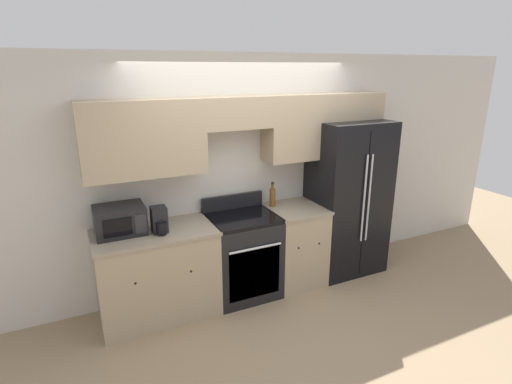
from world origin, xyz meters
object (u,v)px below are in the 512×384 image
(refrigerator, at_px, (345,197))
(bottle, at_px, (272,197))
(oven_range, at_px, (243,255))
(microwave, at_px, (120,220))

(refrigerator, xyz_separation_m, bottle, (-0.95, 0.09, 0.11))
(oven_range, distance_m, microwave, 1.37)
(microwave, bearing_deg, oven_range, -4.24)
(refrigerator, bearing_deg, oven_range, -177.70)
(refrigerator, distance_m, bottle, 0.96)
(oven_range, distance_m, refrigerator, 1.47)
(refrigerator, relative_size, microwave, 4.02)
(refrigerator, relative_size, bottle, 6.50)
(oven_range, bearing_deg, bottle, 18.67)
(oven_range, relative_size, microwave, 2.35)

